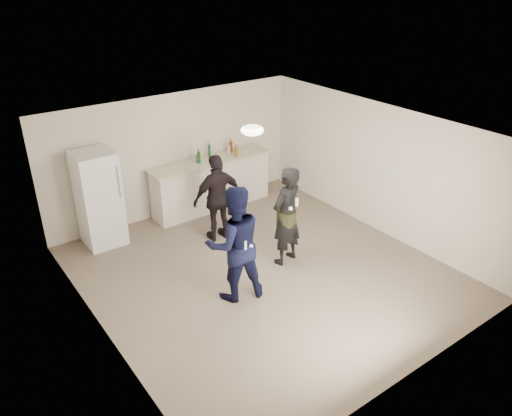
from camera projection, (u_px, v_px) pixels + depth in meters
floor at (263, 272)px, 8.56m from camera, size 6.00×6.00×0.00m
ceiling at (264, 132)px, 7.44m from camera, size 6.00×6.00×0.00m
wall_back at (175, 154)px, 10.16m from camera, size 6.00×0.00×6.00m
wall_front at (418, 299)px, 5.83m from camera, size 6.00×0.00×6.00m
wall_left at (96, 262)px, 6.54m from camera, size 0.00×6.00×6.00m
wall_right at (379, 169)px, 9.45m from camera, size 0.00×6.00×6.00m
counter at (212, 185)px, 10.59m from camera, size 2.60×0.56×1.05m
counter_top at (210, 161)px, 10.34m from camera, size 2.68×0.64×0.04m
fridge at (99, 199)px, 9.08m from camera, size 0.70×0.70×1.80m
fridge_handle at (119, 182)px, 8.78m from camera, size 0.02×0.02×0.60m
ceiling_dome at (252, 130)px, 7.68m from camera, size 0.36×0.36×0.16m
shaker at (195, 158)px, 10.16m from camera, size 0.08×0.08×0.17m
man at (235, 244)px, 7.56m from camera, size 1.07×0.93×1.89m
woman at (286, 216)px, 8.49m from camera, size 0.73×0.56×1.78m
camo_shorts at (286, 218)px, 8.51m from camera, size 0.34×0.34×0.28m
spectator at (218, 198)px, 9.24m from camera, size 1.02×0.49×1.69m
remote_man at (245, 245)px, 7.31m from camera, size 0.04×0.04×0.15m
nunchuk_man at (251, 246)px, 7.43m from camera, size 0.07×0.07×0.07m
remote_woman at (297, 202)px, 8.15m from camera, size 0.04×0.04×0.15m
nunchuk_woman at (291, 209)px, 8.17m from camera, size 0.07×0.07×0.07m
bottle_cluster at (221, 152)px, 10.45m from camera, size 0.95×0.34×0.27m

